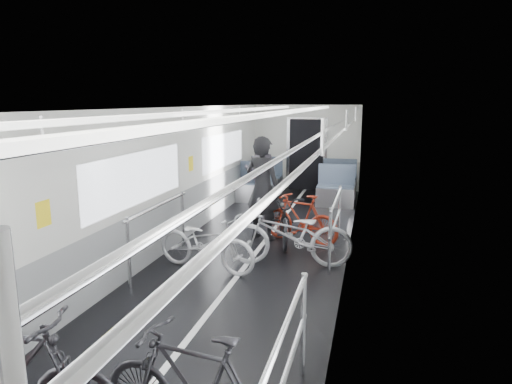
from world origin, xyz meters
TOP-DOWN VIEW (x-y plane):
  - car_shell at (0.00, 1.78)m, footprint 3.02×14.01m
  - bike_left_mid at (-0.68, -3.49)m, footprint 1.83×0.75m
  - bike_left_far at (-0.53, 0.22)m, footprint 1.74×0.92m
  - bike_right_mid at (0.66, 0.70)m, footprint 1.98×0.91m
  - bike_right_far at (0.63, 1.92)m, footprint 1.54×0.90m
  - bike_aisle at (0.34, 1.89)m, footprint 0.99×1.81m
  - person_standing at (-0.08, 1.99)m, footprint 0.80×0.65m
  - person_seated at (-0.84, 4.88)m, footprint 0.89×0.74m

SIDE VIEW (x-z plane):
  - bike_left_far at x=-0.53m, z-range 0.00..0.87m
  - bike_right_far at x=0.63m, z-range 0.00..0.89m
  - bike_aisle at x=0.34m, z-range 0.00..0.90m
  - bike_right_mid at x=0.66m, z-range 0.00..1.00m
  - bike_left_mid at x=-0.68m, z-range 0.00..1.07m
  - person_seated at x=-0.84m, z-range 0.00..1.65m
  - person_standing at x=-0.08m, z-range 0.00..1.89m
  - car_shell at x=0.00m, z-range -0.08..2.33m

